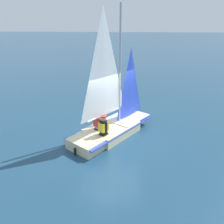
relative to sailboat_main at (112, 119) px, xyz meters
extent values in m
plane|color=navy|center=(-0.01, -0.01, -0.70)|extent=(260.00, 260.00, 0.00)
cube|color=beige|center=(-0.01, -0.01, -0.50)|extent=(2.33, 2.57, 0.40)
cube|color=beige|center=(-0.82, -1.31, -0.50)|extent=(1.13, 1.17, 0.40)
cube|color=beige|center=(0.80, 1.29, -0.50)|extent=(1.49, 1.40, 0.40)
cube|color=blue|center=(-0.01, -0.01, -0.37)|extent=(3.24, 4.01, 0.05)
cube|color=silver|center=(-0.58, -0.93, -0.28)|extent=(2.03, 2.18, 0.04)
cylinder|color=#B7B7BC|center=(-0.27, -0.43, 2.00)|extent=(0.08, 0.08, 4.60)
cylinder|color=#B7B7BC|center=(0.23, 0.37, 0.34)|extent=(1.05, 1.63, 0.07)
pyramid|color=white|center=(0.23, 0.37, 2.27)|extent=(0.99, 1.54, 3.81)
pyramid|color=blue|center=(-0.66, -1.05, 1.26)|extent=(0.74, 1.15, 2.92)
cube|color=black|center=(1.07, 1.72, -0.56)|extent=(0.07, 0.08, 0.28)
cube|color=black|center=(0.48, 0.38, -0.47)|extent=(0.35, 0.36, 0.45)
cylinder|color=gray|center=(0.48, 0.38, 0.01)|extent=(0.41, 0.41, 0.50)
cube|color=red|center=(0.48, 0.38, 0.03)|extent=(0.40, 0.43, 0.35)
sphere|color=tan|center=(0.48, 0.38, 0.36)|extent=(0.22, 0.22, 0.22)
cylinder|color=white|center=(0.48, 0.38, 0.44)|extent=(0.29, 0.29, 0.06)
cube|color=black|center=(0.20, 0.82, -0.47)|extent=(0.35, 0.36, 0.45)
cylinder|color=black|center=(0.20, 0.82, 0.01)|extent=(0.41, 0.41, 0.50)
cube|color=yellow|center=(0.20, 0.82, 0.03)|extent=(0.40, 0.43, 0.35)
sphere|color=tan|center=(0.20, 0.82, 0.36)|extent=(0.22, 0.22, 0.22)
cylinder|color=red|center=(0.20, 0.82, 0.44)|extent=(0.29, 0.29, 0.06)
camera|label=1|loc=(-1.07, 8.06, 3.57)|focal=35.00mm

